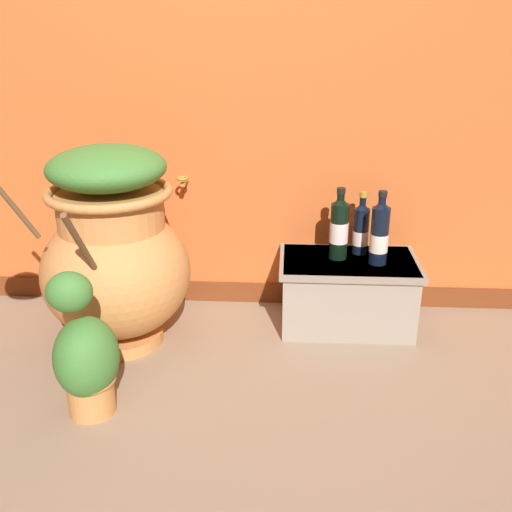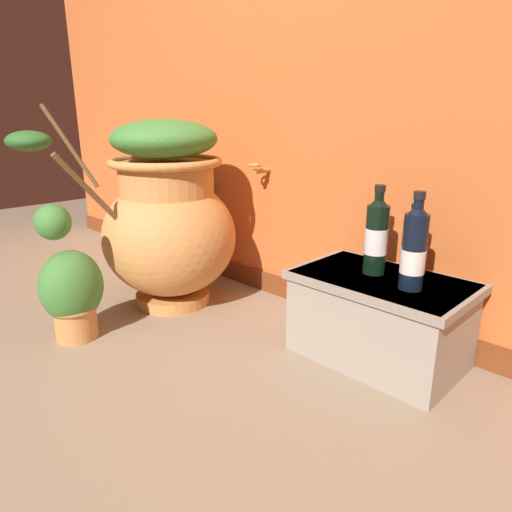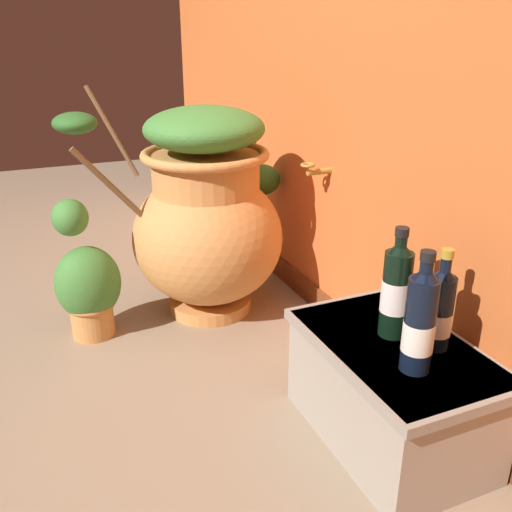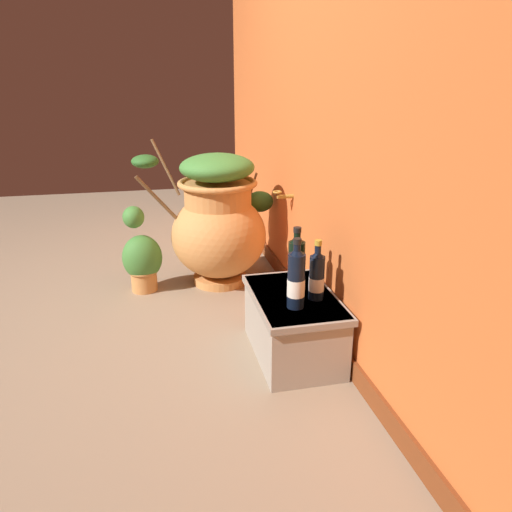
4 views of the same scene
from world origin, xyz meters
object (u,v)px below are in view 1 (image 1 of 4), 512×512
Objects in this scene: terracotta_urn at (113,252)px; wine_bottle_left at (380,232)px; wine_bottle_right at (361,228)px; potted_shrub at (88,365)px; wine_bottle_middle at (339,227)px.

wine_bottle_left is (1.11, 0.19, 0.04)m from terracotta_urn.
wine_bottle_left is 0.14m from wine_bottle_right.
wine_bottle_left is at bearing 32.26° from potted_shrub.
wine_bottle_right is at bearing 38.30° from potted_shrub.
wine_bottle_right is 1.31m from potted_shrub.
wine_bottle_left reaches higher than wine_bottle_right.
potted_shrub is at bearing -86.00° from terracotta_urn.
potted_shrub is (-0.91, -0.73, -0.27)m from wine_bottle_middle.
wine_bottle_right is 0.78× the size of potted_shrub.
wine_bottle_middle is 1.20m from potted_shrub.
wine_bottle_middle is at bearing 162.69° from wine_bottle_left.
wine_bottle_middle reaches higher than potted_shrub.
potted_shrub is at bearing -141.70° from wine_bottle_right.
potted_shrub is (-1.01, -0.80, -0.25)m from wine_bottle_right.
terracotta_urn is 3.50× the size of wine_bottle_right.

